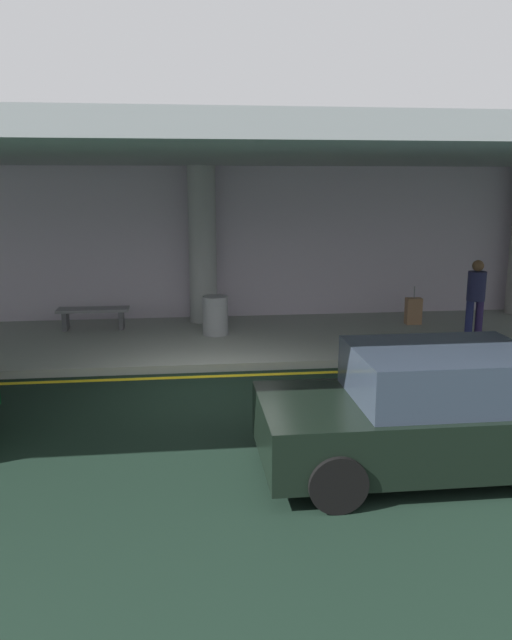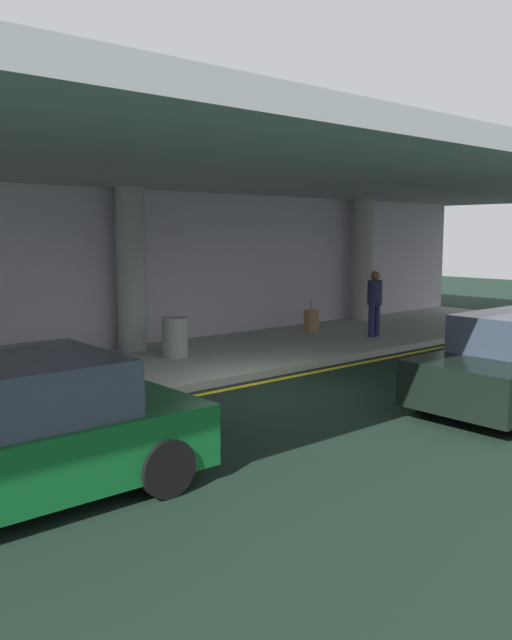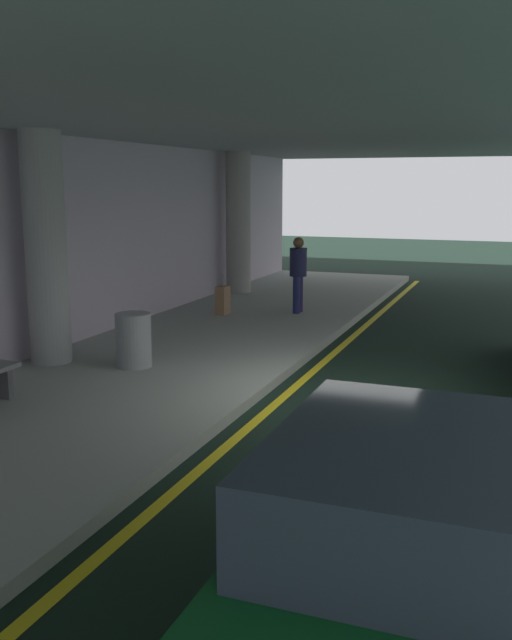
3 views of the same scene
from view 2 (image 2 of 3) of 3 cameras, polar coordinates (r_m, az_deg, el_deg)
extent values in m
plane|color=black|center=(11.55, 1.37, -6.40)|extent=(60.00, 60.00, 0.00)
cube|color=#989D95|center=(13.93, -7.25, -3.73)|extent=(26.00, 4.20, 0.15)
cube|color=yellow|center=(12.09, -0.99, -5.74)|extent=(26.00, 0.14, 0.01)
cylinder|color=#97999A|center=(15.06, -10.79, 4.34)|extent=(0.65, 0.65, 3.65)
cylinder|color=#999591|center=(20.28, 9.23, 5.16)|extent=(0.65, 0.65, 3.65)
cube|color=#939A9D|center=(13.30, -6.31, 12.53)|extent=(28.00, 13.20, 0.30)
cube|color=#BBAFC0|center=(15.62, -11.95, 4.14)|extent=(26.00, 0.30, 3.80)
cylinder|color=black|center=(13.00, 21.34, -3.90)|extent=(0.64, 0.22, 0.64)
cylinder|color=black|center=(10.73, 14.53, -5.96)|extent=(0.64, 0.22, 0.64)
cube|color=#0D4C1F|center=(7.27, -20.81, -10.82)|extent=(4.10, 1.80, 0.70)
cube|color=#2D3847|center=(7.14, -20.30, -5.73)|extent=(2.10, 1.60, 0.60)
cylinder|color=black|center=(8.59, -14.15, -9.34)|extent=(0.64, 0.22, 0.64)
cylinder|color=black|center=(7.18, -7.88, -12.56)|extent=(0.64, 0.22, 0.64)
cylinder|color=navy|center=(17.01, 9.99, -0.08)|extent=(0.16, 0.16, 0.82)
cylinder|color=#291E4B|center=(17.18, 10.46, -0.02)|extent=(0.16, 0.16, 0.82)
cylinder|color=#1E2043|center=(17.02, 10.28, 2.35)|extent=(0.38, 0.38, 0.62)
sphere|color=brown|center=(16.98, 10.31, 3.80)|extent=(0.24, 0.24, 0.24)
cube|color=#936B4A|center=(17.51, 4.83, -0.11)|extent=(0.36, 0.22, 0.62)
cylinder|color=slate|center=(17.45, 4.85, 1.35)|extent=(0.02, 0.02, 0.28)
cube|color=slate|center=(13.60, -18.64, -2.09)|extent=(1.60, 0.50, 0.06)
cube|color=#4C4C51|center=(13.43, -21.04, -3.36)|extent=(0.10, 0.40, 0.42)
cube|color=#4C4C51|center=(13.88, -16.23, -2.81)|extent=(0.10, 0.40, 0.42)
cylinder|color=gray|center=(14.13, -7.05, -1.50)|extent=(0.56, 0.56, 0.85)
camera|label=1|loc=(7.31, 63.53, 8.28)|focal=35.04mm
camera|label=3|loc=(6.20, -57.00, 6.04)|focal=39.70mm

